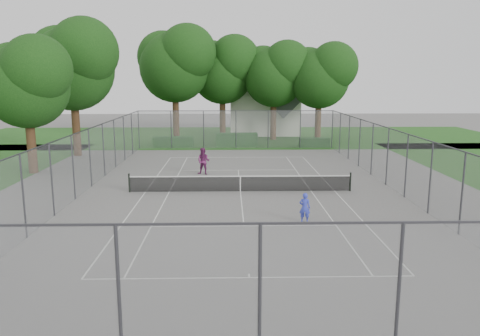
{
  "coord_description": "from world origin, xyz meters",
  "views": [
    {
      "loc": [
        -0.64,
        -26.3,
        6.47
      ],
      "look_at": [
        0.0,
        1.0,
        1.2
      ],
      "focal_mm": 35.0,
      "sensor_mm": 36.0,
      "label": 1
    }
  ],
  "objects_px": {
    "tennis_net": "(240,183)",
    "woman_player": "(203,161)",
    "girl_player": "(305,208)",
    "house": "(264,100)"
  },
  "relations": [
    {
      "from": "tennis_net",
      "to": "woman_player",
      "type": "relative_size",
      "value": 7.06
    },
    {
      "from": "girl_player",
      "to": "woman_player",
      "type": "bearing_deg",
      "value": -51.4
    },
    {
      "from": "woman_player",
      "to": "girl_player",
      "type": "bearing_deg",
      "value": -47.16
    },
    {
      "from": "house",
      "to": "tennis_net",
      "type": "bearing_deg",
      "value": -96.91
    },
    {
      "from": "house",
      "to": "girl_player",
      "type": "bearing_deg",
      "value": -91.15
    },
    {
      "from": "house",
      "to": "girl_player",
      "type": "height_order",
      "value": "house"
    },
    {
      "from": "tennis_net",
      "to": "house",
      "type": "bearing_deg",
      "value": 83.09
    },
    {
      "from": "girl_player",
      "to": "house",
      "type": "bearing_deg",
      "value": -77.92
    },
    {
      "from": "tennis_net",
      "to": "girl_player",
      "type": "distance_m",
      "value": 6.53
    },
    {
      "from": "tennis_net",
      "to": "house",
      "type": "relative_size",
      "value": 1.32
    }
  ]
}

